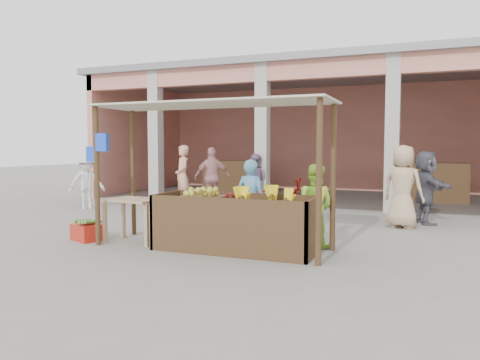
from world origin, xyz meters
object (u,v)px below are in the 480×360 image
at_px(red_crate, 87,232).
at_px(side_table, 134,206).
at_px(motorcycle, 275,201).
at_px(vendor_green, 314,203).
at_px(fruit_stall, 235,226).
at_px(vendor_blue, 251,198).

bearing_deg(red_crate, side_table, 35.80).
bearing_deg(side_table, motorcycle, 63.90).
relative_size(side_table, vendor_green, 0.70).
xyz_separation_m(fruit_stall, vendor_blue, (-0.02, 0.77, 0.38)).
bearing_deg(vendor_blue, fruit_stall, 98.88).
bearing_deg(motorcycle, fruit_stall, 179.29).
distance_m(fruit_stall, side_table, 1.93).
relative_size(fruit_stall, motorcycle, 1.29).
xyz_separation_m(vendor_blue, motorcycle, (-0.14, 1.81, -0.25)).
bearing_deg(vendor_blue, vendor_green, -170.84).
distance_m(fruit_stall, motorcycle, 2.59).
distance_m(red_crate, vendor_blue, 3.00).
xyz_separation_m(fruit_stall, side_table, (-1.92, -0.01, 0.23)).
height_order(vendor_blue, vendor_green, vendor_blue).
relative_size(side_table, motorcycle, 0.51).
xyz_separation_m(side_table, vendor_blue, (1.90, 0.78, 0.15)).
relative_size(fruit_stall, vendor_green, 1.78).
relative_size(vendor_green, motorcycle, 0.72).
bearing_deg(side_table, red_crate, -159.28).
xyz_separation_m(vendor_green, motorcycle, (-1.26, 1.78, -0.20)).
height_order(fruit_stall, vendor_blue, vendor_blue).
xyz_separation_m(fruit_stall, vendor_green, (1.10, 0.80, 0.33)).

